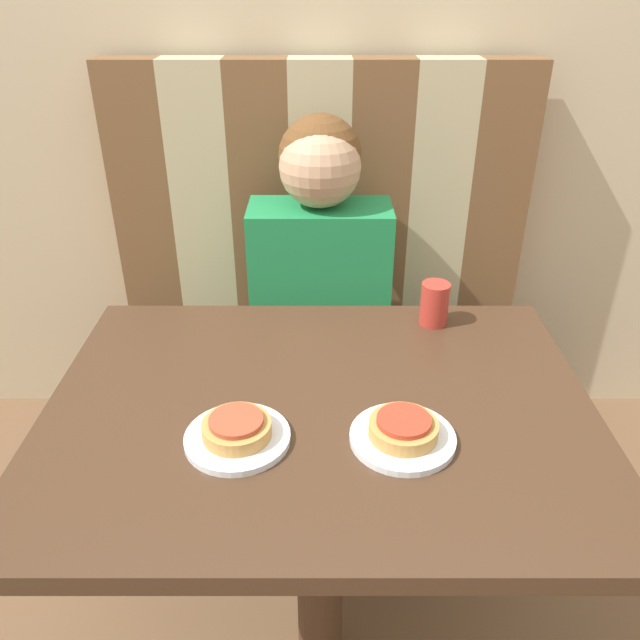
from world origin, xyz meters
The scene contains 10 objects.
wall_back centered at (0.00, 1.05, 1.30)m, with size 7.00×0.05×2.60m.
booth_seat centered at (0.00, 0.70, 0.21)m, with size 1.25×0.58×0.43m.
booth_backrest centered at (0.00, 0.94, 0.82)m, with size 1.25×0.10×0.79m.
dining_table centered at (0.00, 0.00, 0.65)m, with size 0.98×0.73×0.76m.
person centered at (0.00, 0.71, 0.78)m, with size 0.39×0.24×0.68m.
plate_left centered at (-0.14, -0.10, 0.76)m, with size 0.17×0.17×0.01m.
plate_right centered at (0.14, -0.10, 0.76)m, with size 0.17×0.17×0.01m.
pizza_left centered at (-0.14, -0.10, 0.78)m, with size 0.11×0.11×0.03m.
pizza_right centered at (0.14, -0.10, 0.78)m, with size 0.11×0.11×0.03m.
drinking_cup centered at (0.25, 0.29, 0.80)m, with size 0.06×0.06×0.10m.
Camera 1 is at (-0.00, -0.90, 1.43)m, focal length 35.00 mm.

